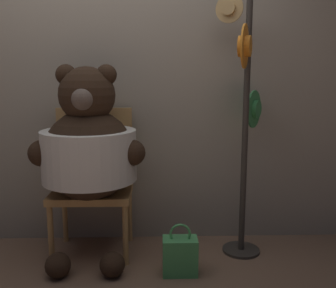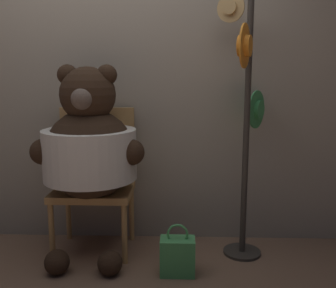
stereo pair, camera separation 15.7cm
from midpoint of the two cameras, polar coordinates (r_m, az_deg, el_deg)
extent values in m
plane|color=brown|center=(2.79, -8.49, -18.00)|extent=(14.00, 14.00, 0.00)
cube|color=gray|center=(3.03, -7.18, 8.88)|extent=(8.00, 0.10, 2.50)
cylinder|color=#B2844C|center=(2.82, -15.75, -12.96)|extent=(0.04, 0.04, 0.44)
cylinder|color=#B2844C|center=(2.72, -4.97, -13.54)|extent=(0.04, 0.04, 0.44)
cylinder|color=#B2844C|center=(3.18, -13.57, -10.21)|extent=(0.04, 0.04, 0.44)
cylinder|color=#B2844C|center=(3.09, -4.09, -10.57)|extent=(0.04, 0.04, 0.44)
cube|color=#B2844C|center=(2.86, -9.77, -7.21)|extent=(0.58, 0.46, 0.05)
cube|color=#B2844C|center=(2.99, -9.15, -0.14)|extent=(0.58, 0.04, 0.59)
sphere|color=black|center=(2.72, -10.18, -1.56)|extent=(0.65, 0.65, 0.65)
cylinder|color=silver|center=(2.72, -10.18, -1.56)|extent=(0.66, 0.66, 0.36)
sphere|color=black|center=(2.67, -10.46, 7.39)|extent=(0.39, 0.39, 0.39)
sphere|color=black|center=(2.70, -13.44, 10.22)|extent=(0.14, 0.14, 0.14)
sphere|color=black|center=(2.64, -7.60, 10.41)|extent=(0.14, 0.14, 0.14)
sphere|color=brown|center=(2.51, -11.24, 6.76)|extent=(0.14, 0.14, 0.14)
sphere|color=black|center=(2.72, -16.95, -1.14)|extent=(0.18, 0.18, 0.18)
sphere|color=black|center=(2.59, -3.85, -1.28)|extent=(0.18, 0.18, 0.18)
sphere|color=black|center=(2.72, -14.91, -17.02)|extent=(0.17, 0.17, 0.17)
sphere|color=black|center=(2.64, -7.08, -17.56)|extent=(0.17, 0.17, 0.17)
cylinder|color=#332D28|center=(3.01, 12.73, -15.75)|extent=(0.28, 0.28, 0.02)
cylinder|color=#332D28|center=(2.74, 13.48, 2.19)|extent=(0.04, 0.04, 1.89)
cylinder|color=tan|center=(2.79, 11.23, 19.71)|extent=(0.18, 0.10, 0.20)
cylinder|color=tan|center=(2.79, 11.23, 19.71)|extent=(0.11, 0.10, 0.09)
cylinder|color=#3D9351|center=(2.88, 14.87, 5.09)|extent=(0.17, 0.24, 0.28)
cylinder|color=#3D9351|center=(2.88, 14.87, 5.09)|extent=(0.14, 0.15, 0.14)
cylinder|color=orange|center=(2.57, 13.39, 14.36)|extent=(0.12, 0.27, 0.29)
cylinder|color=orange|center=(2.57, 13.39, 14.36)|extent=(0.12, 0.16, 0.14)
cube|color=#479E56|center=(2.62, 3.25, -16.76)|extent=(0.23, 0.14, 0.25)
torus|color=#479E56|center=(2.55, 3.29, -13.59)|extent=(0.14, 0.02, 0.14)
camera|label=1|loc=(0.08, -88.31, 0.30)|focal=40.00mm
camera|label=2|loc=(0.08, 91.69, -0.30)|focal=40.00mm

